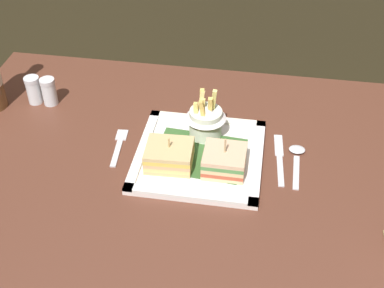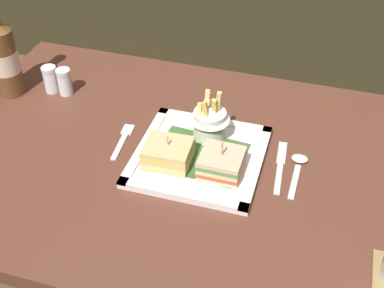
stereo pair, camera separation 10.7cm
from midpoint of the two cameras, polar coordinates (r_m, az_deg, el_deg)
The scene contains 11 objects.
dining_table at distance 1.17m, azimuth 1.87°, elevation -5.82°, with size 1.10×0.74×0.73m.
square_plate at distance 1.09m, azimuth 3.61°, elevation -1.51°, with size 0.26×0.26×0.02m.
sandwich_half_left at distance 1.06m, azimuth 0.22°, elevation -1.15°, with size 0.10×0.09×0.07m.
sandwich_half_right at distance 1.04m, azimuth 6.21°, elevation -2.27°, with size 0.09×0.08×0.08m.
fries_cup at distance 1.11m, azimuth 4.72°, elevation 2.62°, with size 0.09×0.09×0.11m.
beer_bottle at distance 1.30m, azimuth -17.84°, elevation 9.08°, with size 0.07×0.07×0.26m.
fork at distance 1.15m, azimuth -4.95°, elevation 0.44°, with size 0.03×0.12×0.00m.
knife at distance 1.11m, azimuth 12.45°, elevation -2.34°, with size 0.03×0.16×0.00m.
spoon at distance 1.11m, azimuth 14.35°, elevation -2.33°, with size 0.04×0.13×0.01m.
salt_shaker at distance 1.32m, azimuth -13.04°, elevation 6.72°, with size 0.04×0.04×0.07m.
pepper_shaker at distance 1.30m, azimuth -11.53°, elevation 6.48°, with size 0.04×0.04×0.07m.
Camera 2 is at (0.25, -0.79, 1.45)m, focal length 48.50 mm.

